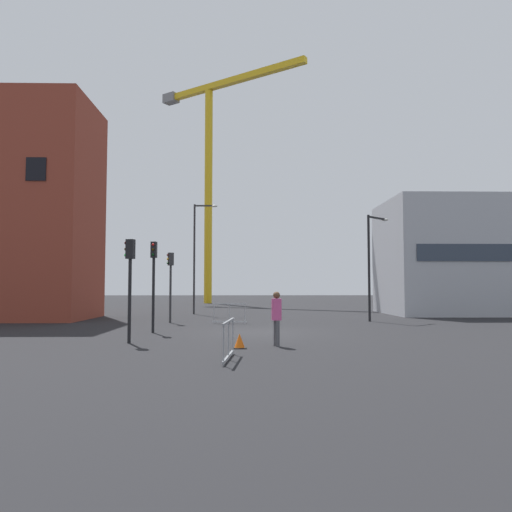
# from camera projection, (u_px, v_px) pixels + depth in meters

# --- Properties ---
(ground) EXTENTS (160.00, 160.00, 0.00)m
(ground) POSITION_uv_depth(u_px,v_px,m) (259.00, 332.00, 21.51)
(ground) COLOR black
(brick_building) EXTENTS (10.38, 6.33, 13.29)m
(brick_building) POSITION_uv_depth(u_px,v_px,m) (6.00, 210.00, 30.03)
(brick_building) COLOR brown
(brick_building) RESTS_ON ground
(office_block) EXTENTS (10.28, 7.94, 8.10)m
(office_block) POSITION_uv_depth(u_px,v_px,m) (457.00, 258.00, 35.43)
(office_block) COLOR #A8AAB2
(office_block) RESTS_ON ground
(construction_crane) EXTENTS (16.75, 12.17, 25.77)m
(construction_crane) POSITION_uv_depth(u_px,v_px,m) (212.00, 155.00, 56.92)
(construction_crane) COLOR gold
(construction_crane) RESTS_ON ground
(streetlamp_tall) EXTENTS (1.73, 0.24, 7.86)m
(streetlamp_tall) POSITION_uv_depth(u_px,v_px,m) (197.00, 250.00, 35.18)
(streetlamp_tall) COLOR #2D2D30
(streetlamp_tall) RESTS_ON ground
(streetlamp_short) EXTENTS (1.56, 1.34, 6.09)m
(streetlamp_short) POSITION_uv_depth(u_px,v_px,m) (372.00, 257.00, 28.32)
(streetlamp_short) COLOR black
(streetlamp_short) RESTS_ON ground
(traffic_light_island) EXTENTS (0.25, 0.37, 3.94)m
(traffic_light_island) POSITION_uv_depth(u_px,v_px,m) (154.00, 271.00, 21.36)
(traffic_light_island) COLOR black
(traffic_light_island) RESTS_ON ground
(traffic_light_crosswalk) EXTENTS (0.39, 0.29, 3.70)m
(traffic_light_crosswalk) POSITION_uv_depth(u_px,v_px,m) (130.00, 273.00, 17.59)
(traffic_light_crosswalk) COLOR black
(traffic_light_crosswalk) RESTS_ON ground
(traffic_light_verge) EXTENTS (0.39, 0.34, 3.84)m
(traffic_light_verge) POSITION_uv_depth(u_px,v_px,m) (170.00, 275.00, 26.99)
(traffic_light_verge) COLOR #2D2D30
(traffic_light_verge) RESTS_ON ground
(pedestrian_walking) EXTENTS (0.34, 0.34, 1.83)m
(pedestrian_walking) POSITION_uv_depth(u_px,v_px,m) (277.00, 314.00, 16.60)
(pedestrian_walking) COLOR #4C4C51
(pedestrian_walking) RESTS_ON ground
(safety_barrier_front) EXTENTS (0.25, 2.34, 1.08)m
(safety_barrier_front) POSITION_uv_depth(u_px,v_px,m) (229.00, 339.00, 13.54)
(safety_barrier_front) COLOR gray
(safety_barrier_front) RESTS_ON ground
(safety_barrier_left_run) EXTENTS (1.84, 0.16, 1.08)m
(safety_barrier_left_run) POSITION_uv_depth(u_px,v_px,m) (229.00, 313.00, 26.36)
(safety_barrier_left_run) COLOR #9EA0A5
(safety_barrier_left_run) RESTS_ON ground
(traffic_cone_on_verge) EXTENTS (0.47, 0.47, 0.48)m
(traffic_cone_on_verge) POSITION_uv_depth(u_px,v_px,m) (240.00, 342.00, 16.00)
(traffic_cone_on_verge) COLOR black
(traffic_cone_on_verge) RESTS_ON ground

